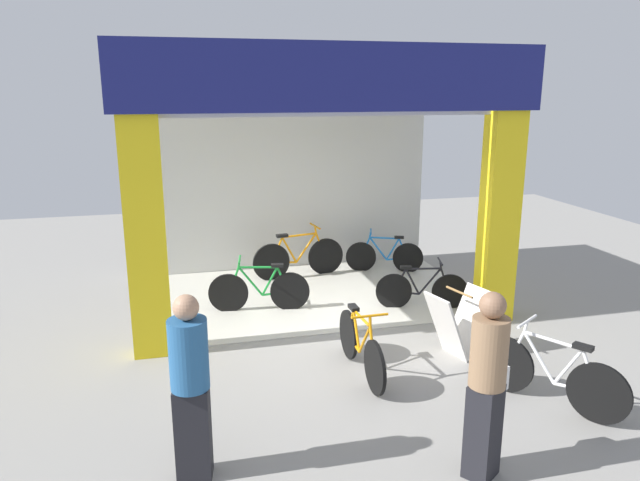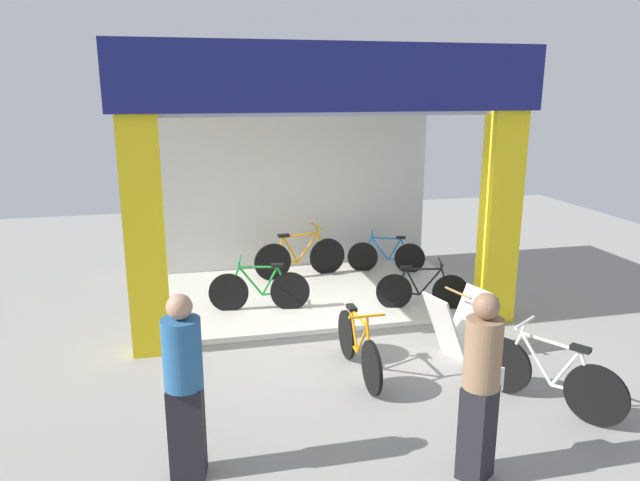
# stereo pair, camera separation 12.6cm
# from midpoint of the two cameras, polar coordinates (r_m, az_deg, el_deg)

# --- Properties ---
(ground_plane) EXTENTS (18.80, 18.80, 0.00)m
(ground_plane) POSITION_cam_midpoint_polar(r_m,az_deg,el_deg) (8.49, 1.77, -8.94)
(ground_plane) COLOR gray
(ground_plane) RESTS_ON ground
(shop_facade) EXTENTS (5.60, 3.70, 3.92)m
(shop_facade) POSITION_cam_midpoint_polar(r_m,az_deg,el_deg) (9.49, -0.76, 6.61)
(shop_facade) COLOR beige
(shop_facade) RESTS_ON ground
(bicycle_inside_0) EXTENTS (1.54, 0.43, 0.86)m
(bicycle_inside_0) POSITION_cam_midpoint_polar(r_m,az_deg,el_deg) (9.25, -5.41, -4.73)
(bicycle_inside_0) COLOR black
(bicycle_inside_0) RESTS_ON ground
(bicycle_inside_1) EXTENTS (1.72, 0.47, 0.95)m
(bicycle_inside_1) POSITION_cam_midpoint_polar(r_m,az_deg,el_deg) (10.82, -1.59, -1.60)
(bicycle_inside_1) COLOR black
(bicycle_inside_1) RESTS_ON ground
(bicycle_inside_2) EXTENTS (1.39, 0.48, 0.79)m
(bicycle_inside_2) POSITION_cam_midpoint_polar(r_m,az_deg,el_deg) (9.42, 10.12, -4.69)
(bicycle_inside_2) COLOR black
(bicycle_inside_2) RESTS_ON ground
(bicycle_inside_3) EXTENTS (1.38, 0.53, 0.79)m
(bicycle_inside_3) POSITION_cam_midpoint_polar(r_m,az_deg,el_deg) (11.19, 6.70, -1.48)
(bicycle_inside_3) COLOR black
(bicycle_inside_3) RESTS_ON ground
(bicycle_parked_0) EXTENTS (0.96, 1.41, 0.91)m
(bicycle_parked_0) POSITION_cam_midpoint_polar(r_m,az_deg,el_deg) (7.00, 21.51, -12.02)
(bicycle_parked_0) COLOR black
(bicycle_parked_0) RESTS_ON ground
(bicycle_parked_1) EXTENTS (0.44, 1.59, 0.87)m
(bicycle_parked_1) POSITION_cam_midpoint_polar(r_m,az_deg,el_deg) (7.26, 4.19, -10.15)
(bicycle_parked_1) COLOR black
(bicycle_parked_1) RESTS_ON ground
(sandwich_board_sign) EXTENTS (0.86, 0.65, 0.89)m
(sandwich_board_sign) POSITION_cam_midpoint_polar(r_m,az_deg,el_deg) (7.85, 13.35, -7.84)
(sandwich_board_sign) COLOR silver
(sandwich_board_sign) RESTS_ON ground
(pedestrian_0) EXTENTS (0.54, 0.47, 1.73)m
(pedestrian_0) POSITION_cam_midpoint_polar(r_m,az_deg,el_deg) (5.44, 15.82, -13.21)
(pedestrian_0) COLOR black
(pedestrian_0) RESTS_ON ground
(pedestrian_1) EXTENTS (0.38, 0.38, 1.71)m
(pedestrian_1) POSITION_cam_midpoint_polar(r_m,az_deg,el_deg) (5.38, -12.22, -13.36)
(pedestrian_1) COLOR black
(pedestrian_1) RESTS_ON ground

